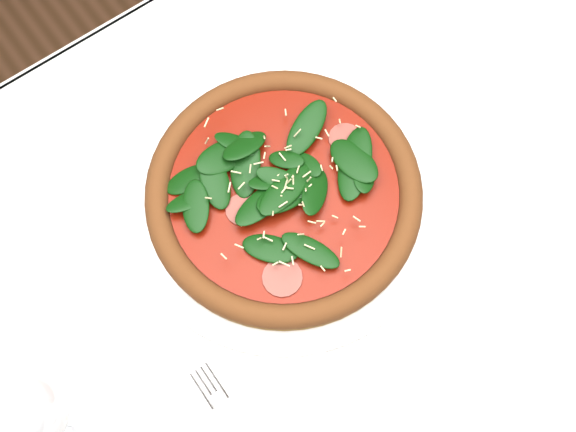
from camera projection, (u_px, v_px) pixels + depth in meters
ground at (290, 344)px, 1.47m from camera, size 6.00×6.00×0.00m
dining_table at (292, 265)px, 0.86m from camera, size 1.21×0.81×0.75m
plate at (284, 197)px, 0.77m from camera, size 0.38×0.38×0.02m
pizza at (284, 190)px, 0.75m from camera, size 0.34×0.34×0.04m
wine_glass at (21, 416)px, 0.56m from camera, size 0.08×0.08×0.20m
fork at (231, 419)px, 0.68m from camera, size 0.02×0.15×0.00m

